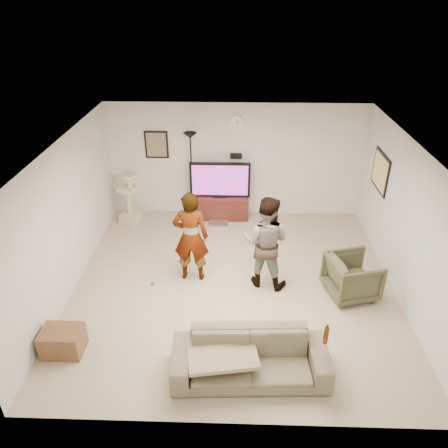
{
  "coord_description": "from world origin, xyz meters",
  "views": [
    {
      "loc": [
        0.03,
        -6.15,
        4.62
      ],
      "look_at": [
        -0.18,
        0.2,
        1.09
      ],
      "focal_mm": 34.95,
      "sensor_mm": 36.0,
      "label": 1
    }
  ],
  "objects_px": {
    "cat_tree": "(128,198)",
    "sofa": "(250,358)",
    "floor_lamp": "(192,176)",
    "person_left": "(191,237)",
    "side_table": "(63,341)",
    "tv_stand": "(220,207)",
    "person_right": "(265,242)",
    "beer_bottle": "(326,335)",
    "armchair": "(352,277)",
    "tv": "(220,180)"
  },
  "relations": [
    {
      "from": "cat_tree",
      "to": "sofa",
      "type": "distance_m",
      "value": 4.93
    },
    {
      "from": "floor_lamp",
      "to": "person_left",
      "type": "xyz_separation_m",
      "value": [
        0.21,
        -2.35,
        -0.13
      ]
    },
    {
      "from": "cat_tree",
      "to": "person_left",
      "type": "xyz_separation_m",
      "value": [
        1.56,
        -2.02,
        0.26
      ]
    },
    {
      "from": "side_table",
      "to": "floor_lamp",
      "type": "bearing_deg",
      "value": 71.0
    },
    {
      "from": "tv_stand",
      "to": "person_right",
      "type": "bearing_deg",
      "value": -70.52
    },
    {
      "from": "tv_stand",
      "to": "cat_tree",
      "type": "xyz_separation_m",
      "value": [
        -1.96,
        -0.28,
        0.32
      ]
    },
    {
      "from": "beer_bottle",
      "to": "person_left",
      "type": "bearing_deg",
      "value": 131.27
    },
    {
      "from": "tv_stand",
      "to": "side_table",
      "type": "height_order",
      "value": "tv_stand"
    },
    {
      "from": "beer_bottle",
      "to": "side_table",
      "type": "height_order",
      "value": "beer_bottle"
    },
    {
      "from": "side_table",
      "to": "tv_stand",
      "type": "bearing_deg",
      "value": 63.62
    },
    {
      "from": "person_left",
      "to": "side_table",
      "type": "distance_m",
      "value": 2.57
    },
    {
      "from": "person_right",
      "to": "armchair",
      "type": "bearing_deg",
      "value": -173.48
    },
    {
      "from": "cat_tree",
      "to": "beer_bottle",
      "type": "relative_size",
      "value": 4.6
    },
    {
      "from": "cat_tree",
      "to": "sofa",
      "type": "xyz_separation_m",
      "value": [
        2.54,
        -4.21,
        -0.28
      ]
    },
    {
      "from": "person_left",
      "to": "sofa",
      "type": "height_order",
      "value": "person_left"
    },
    {
      "from": "person_right",
      "to": "beer_bottle",
      "type": "height_order",
      "value": "person_right"
    },
    {
      "from": "side_table",
      "to": "tv",
      "type": "bearing_deg",
      "value": 63.62
    },
    {
      "from": "beer_bottle",
      "to": "tv_stand",
      "type": "bearing_deg",
      "value": 108.66
    },
    {
      "from": "floor_lamp",
      "to": "side_table",
      "type": "xyz_separation_m",
      "value": [
        -1.45,
        -4.2,
        -0.77
      ]
    },
    {
      "from": "person_right",
      "to": "armchair",
      "type": "relative_size",
      "value": 2.1
    },
    {
      "from": "sofa",
      "to": "side_table",
      "type": "height_order",
      "value": "sofa"
    },
    {
      "from": "floor_lamp",
      "to": "armchair",
      "type": "relative_size",
      "value": 2.45
    },
    {
      "from": "sofa",
      "to": "side_table",
      "type": "distance_m",
      "value": 2.66
    },
    {
      "from": "tv_stand",
      "to": "sofa",
      "type": "height_order",
      "value": "sofa"
    },
    {
      "from": "tv_stand",
      "to": "cat_tree",
      "type": "bearing_deg",
      "value": -171.85
    },
    {
      "from": "person_right",
      "to": "sofa",
      "type": "bearing_deg",
      "value": 99.62
    },
    {
      "from": "person_right",
      "to": "armchair",
      "type": "height_order",
      "value": "person_right"
    },
    {
      "from": "person_left",
      "to": "tv_stand",
      "type": "bearing_deg",
      "value": -98.6
    },
    {
      "from": "tv_stand",
      "to": "beer_bottle",
      "type": "height_order",
      "value": "beer_bottle"
    },
    {
      "from": "sofa",
      "to": "floor_lamp",
      "type": "bearing_deg",
      "value": 102.01
    },
    {
      "from": "beer_bottle",
      "to": "sofa",
      "type": "bearing_deg",
      "value": 180.0
    },
    {
      "from": "person_right",
      "to": "beer_bottle",
      "type": "xyz_separation_m",
      "value": [
        0.66,
        -2.07,
        -0.1
      ]
    },
    {
      "from": "floor_lamp",
      "to": "person_right",
      "type": "relative_size",
      "value": 1.16
    },
    {
      "from": "side_table",
      "to": "beer_bottle",
      "type": "bearing_deg",
      "value": -5.43
    },
    {
      "from": "armchair",
      "to": "person_left",
      "type": "bearing_deg",
      "value": 67.29
    },
    {
      "from": "tv_stand",
      "to": "floor_lamp",
      "type": "height_order",
      "value": "floor_lamp"
    },
    {
      "from": "armchair",
      "to": "floor_lamp",
      "type": "bearing_deg",
      "value": 32.39
    },
    {
      "from": "beer_bottle",
      "to": "person_right",
      "type": "bearing_deg",
      "value": 107.69
    },
    {
      "from": "tv_stand",
      "to": "cat_tree",
      "type": "relative_size",
      "value": 1.09
    },
    {
      "from": "floor_lamp",
      "to": "armchair",
      "type": "xyz_separation_m",
      "value": [
        2.91,
        -2.75,
        -0.6
      ]
    },
    {
      "from": "person_left",
      "to": "sofa",
      "type": "xyz_separation_m",
      "value": [
        0.98,
        -2.19,
        -0.53
      ]
    },
    {
      "from": "person_left",
      "to": "floor_lamp",
      "type": "bearing_deg",
      "value": -83.52
    },
    {
      "from": "tv",
      "to": "person_right",
      "type": "height_order",
      "value": "person_right"
    },
    {
      "from": "tv",
      "to": "side_table",
      "type": "distance_m",
      "value": 4.69
    },
    {
      "from": "floor_lamp",
      "to": "cat_tree",
      "type": "height_order",
      "value": "floor_lamp"
    },
    {
      "from": "tv_stand",
      "to": "person_right",
      "type": "height_order",
      "value": "person_right"
    },
    {
      "from": "cat_tree",
      "to": "person_right",
      "type": "height_order",
      "value": "person_right"
    },
    {
      "from": "tv_stand",
      "to": "tv",
      "type": "bearing_deg",
      "value": 180.0
    },
    {
      "from": "tv",
      "to": "armchair",
      "type": "relative_size",
      "value": 1.66
    },
    {
      "from": "side_table",
      "to": "armchair",
      "type": "bearing_deg",
      "value": 18.41
    }
  ]
}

